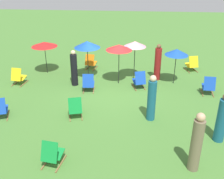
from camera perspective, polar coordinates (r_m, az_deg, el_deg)
name	(u,v)px	position (r m, az deg, el deg)	size (l,w,h in m)	color
ground_plane	(114,88)	(12.49, 0.46, 0.33)	(40.00, 40.00, 0.00)	#477A33
deckchair_0	(75,108)	(10.19, -7.72, -3.88)	(0.66, 0.86, 0.83)	olive
deckchair_1	(0,109)	(10.86, -22.37, -3.77)	(0.69, 0.87, 0.83)	olive
deckchair_2	(91,62)	(14.60, -4.49, 5.70)	(0.61, 0.84, 0.83)	olive
deckchair_3	(52,154)	(8.12, -12.41, -13.01)	(0.59, 0.83, 0.83)	olive
deckchair_4	(18,77)	(13.45, -19.01, 2.50)	(0.58, 0.82, 0.83)	olive
deckchair_5	(89,83)	(12.11, -4.94, 1.31)	(0.53, 0.79, 0.83)	olive
deckchair_7	(209,86)	(12.52, 19.55, 0.67)	(0.54, 0.80, 0.83)	olive
deckchair_8	(192,64)	(14.88, 16.39, 5.10)	(0.66, 0.86, 0.83)	olive
deckchair_9	(139,80)	(12.41, 5.72, 1.90)	(0.67, 0.86, 0.83)	olive
umbrella_0	(119,47)	(12.35, 1.48, 8.80)	(1.19, 1.19, 1.89)	black
umbrella_1	(135,44)	(12.89, 4.85, 9.45)	(1.05, 1.05, 1.89)	black
umbrella_2	(177,52)	(12.76, 13.38, 7.63)	(1.06, 1.06, 1.68)	black
umbrella_3	(44,44)	(14.08, -13.99, 9.18)	(1.28, 1.28, 1.64)	black
umbrella_4	(87,44)	(12.95, -5.22, 9.37)	(1.23, 1.23, 1.89)	black
person_0	(222,119)	(9.30, 21.99, -5.82)	(0.37, 0.37, 1.69)	#195972
person_1	(158,63)	(13.28, 9.54, 5.47)	(0.34, 0.34, 1.77)	maroon
person_2	(196,144)	(7.83, 17.25, -10.74)	(0.44, 0.44, 1.82)	#72664C
person_3	(74,69)	(12.61, -7.94, 4.27)	(0.42, 0.42, 1.68)	black
person_4	(152,99)	(9.84, 8.29, -1.98)	(0.43, 0.43, 1.75)	#195972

